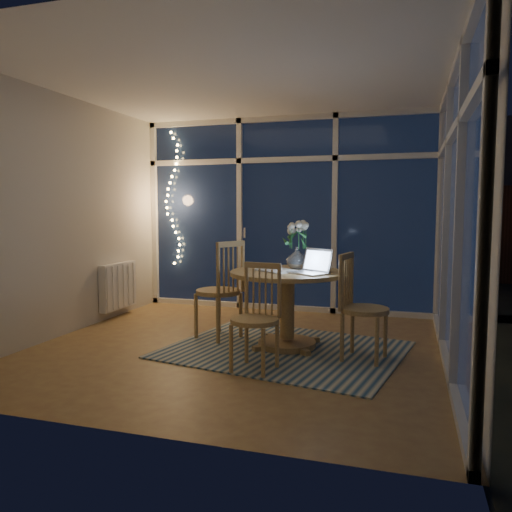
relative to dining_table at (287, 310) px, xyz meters
name	(u,v)px	position (x,y,z in m)	size (l,w,h in m)	color
floor	(239,348)	(-0.45, -0.14, -0.38)	(4.00, 4.00, 0.00)	brown
ceiling	(238,79)	(-0.45, -0.14, 2.22)	(4.00, 4.00, 0.00)	silver
wall_back	(287,215)	(-0.45, 1.86, 0.92)	(4.00, 0.04, 2.60)	beige
wall_front	(128,222)	(-0.45, -2.14, 0.92)	(4.00, 0.04, 2.60)	beige
wall_left	(65,216)	(-2.45, -0.14, 0.92)	(0.04, 4.00, 2.60)	beige
wall_right	(460,218)	(1.55, -0.14, 0.92)	(0.04, 4.00, 2.60)	beige
window_wall_back	(286,215)	(-0.45, 1.82, 0.92)	(4.00, 0.10, 2.60)	silver
window_wall_right	(455,218)	(1.51, -0.14, 0.92)	(0.10, 4.00, 2.60)	silver
radiator	(118,286)	(-2.39, 0.76, 0.02)	(0.10, 0.70, 0.58)	white
fairy_lights	(172,198)	(-2.10, 1.74, 1.14)	(0.24, 0.10, 1.85)	#FFCC66
garden_patio	(348,284)	(0.05, 4.86, -0.44)	(12.00, 6.00, 0.10)	black
garden_fence	(327,232)	(-0.45, 5.36, 0.52)	(11.00, 0.08, 1.80)	#331E12
neighbour_roof	(358,177)	(-0.15, 8.36, 1.82)	(7.00, 3.00, 2.20)	#363841
garden_shrubs	(260,264)	(-1.25, 3.26, 0.07)	(0.90, 0.90, 0.90)	black
rug	(285,350)	(0.00, -0.10, -0.38)	(2.17, 1.74, 0.01)	beige
dining_table	(287,310)	(0.00, 0.00, 0.00)	(1.12, 1.12, 0.77)	olive
chair_left	(218,289)	(-0.78, 0.13, 0.15)	(0.49, 0.49, 1.06)	olive
chair_right	(365,307)	(0.77, -0.21, 0.11)	(0.46, 0.46, 0.99)	olive
chair_front	(254,318)	(-0.09, -0.79, 0.08)	(0.43, 0.43, 0.93)	olive
laptop	(309,260)	(0.24, -0.13, 0.51)	(0.35, 0.29, 0.25)	silver
flower_vase	(297,259)	(0.05, 0.21, 0.49)	(0.20, 0.20, 0.21)	white
bowl	(323,270)	(0.35, 0.05, 0.40)	(0.15, 0.15, 0.04)	white
newspapers	(275,270)	(-0.12, -0.03, 0.39)	(0.40, 0.31, 0.01)	silver
phone	(288,272)	(0.03, -0.09, 0.39)	(0.12, 0.06, 0.01)	black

